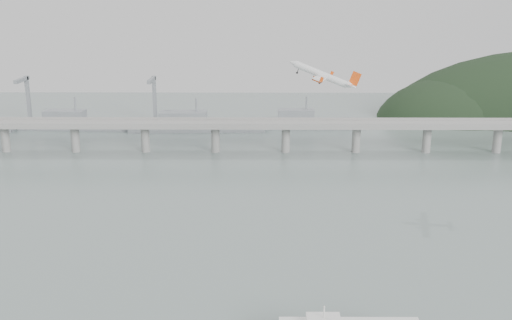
{
  "coord_description": "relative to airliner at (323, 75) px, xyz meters",
  "views": [
    {
      "loc": [
        2.13,
        -212.26,
        113.42
      ],
      "look_at": [
        0.0,
        55.0,
        36.0
      ],
      "focal_mm": 42.0,
      "sensor_mm": 36.0,
      "label": 1
    }
  ],
  "objects": [
    {
      "name": "distant_fleet",
      "position": [
        -189.38,
        171.16,
        -63.65
      ],
      "size": [
        453.0,
        60.9,
        40.0
      ],
      "color": "slate",
      "rests_on": "ground"
    },
    {
      "name": "airliner",
      "position": [
        0.0,
        0.0,
        0.0
      ],
      "size": [
        37.35,
        34.67,
        15.71
      ],
      "rotation": [
        0.05,
        -0.35,
        2.86
      ],
      "color": "white",
      "rests_on": "ground"
    },
    {
      "name": "ground",
      "position": [
        -34.02,
        -93.91,
        -69.87
      ],
      "size": [
        900.0,
        900.0,
        0.0
      ],
      "primitive_type": "plane",
      "color": "slate",
      "rests_on": "ground"
    },
    {
      "name": "bridge",
      "position": [
        -35.18,
        106.09,
        -52.22
      ],
      "size": [
        800.0,
        22.0,
        23.9
      ],
      "color": "gray",
      "rests_on": "ground"
    }
  ]
}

